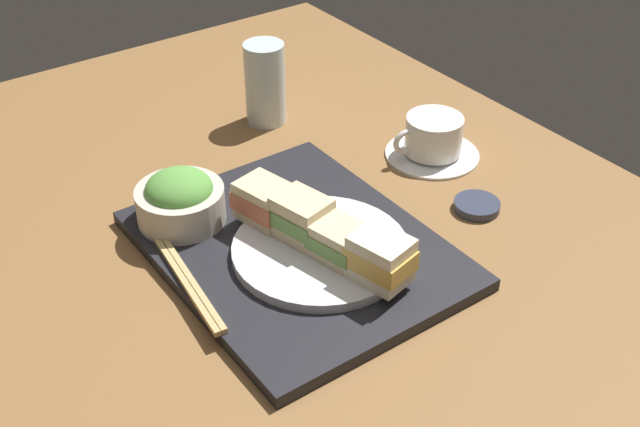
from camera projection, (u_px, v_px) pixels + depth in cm
name	position (u px, v px, depth cm)	size (l,w,h in cm)	color
ground_plane	(298.00, 274.00, 99.11)	(140.00, 100.00, 3.00)	brown
serving_tray	(296.00, 250.00, 99.35)	(38.39, 30.76, 1.67)	black
sandwich_plate	(321.00, 250.00, 96.94)	(21.24, 21.24, 1.22)	silver
sandwich_nearmost	(266.00, 201.00, 99.95)	(7.82, 6.83, 4.96)	beige
sandwich_inner_near	(302.00, 218.00, 96.61)	(7.55, 6.75, 5.42)	beige
sandwich_inner_far	(340.00, 242.00, 93.74)	(7.43, 6.66, 4.27)	beige
sandwich_farmost	(381.00, 259.00, 90.17)	(7.81, 6.53, 5.56)	#EFE5C1
salad_bowl	(180.00, 199.00, 101.25)	(11.14, 11.14, 6.86)	beige
chopsticks_pair	(187.00, 280.00, 92.88)	(20.02, 3.77, 0.70)	tan
coffee_cup	(433.00, 139.00, 117.25)	(13.70, 13.70, 6.23)	white
drinking_glass	(265.00, 83.00, 123.75)	(6.21, 6.21, 12.79)	silver
small_sauce_dish	(477.00, 206.00, 107.39)	(6.12, 6.12, 1.19)	#33384C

